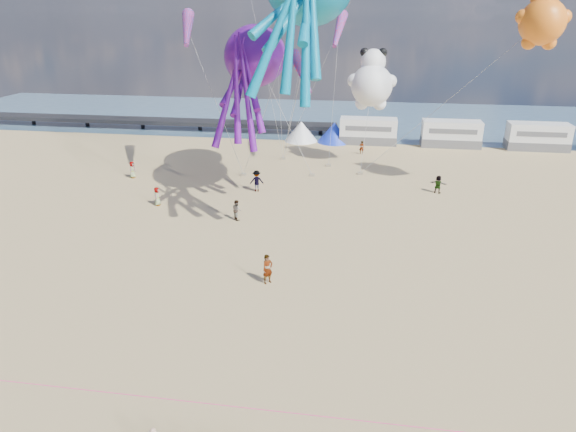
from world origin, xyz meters
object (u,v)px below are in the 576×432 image
object	(u,v)px
sandbag_a	(244,175)
sandbag_e	(283,159)
beachgoer_4	(438,184)
sandbag_b	(312,175)
beachgoer_0	(132,170)
beachgoer_6	(157,196)
kite_octopus_purple	(255,56)
windsock_mid	(339,30)
kite_panda	(372,85)
standing_person	(268,269)
tent_blue	(334,132)
beachgoer_5	(362,147)
windsock_left	(187,29)
beachgoer_2	(257,181)
kite_teddy_orange	(542,22)
sandbag_c	(360,173)
motorhome_2	(538,137)
motorhome_0	(368,131)
beachgoer_1	(237,210)
sandbag_d	(329,165)
tent_white	(301,131)
windsock_right	(302,72)
motorhome_1	(451,134)

from	to	relation	value
sandbag_a	sandbag_e	size ratio (longest dim) A/B	1.00
beachgoer_4	sandbag_b	size ratio (longest dim) A/B	3.16
beachgoer_0	beachgoer_6	distance (m)	8.40
kite_octopus_purple	windsock_mid	xyz separation A→B (m)	(6.89, 4.17, 2.02)
sandbag_a	kite_panda	world-z (taller)	kite_panda
standing_person	windsock_mid	size ratio (longest dim) A/B	0.30
tent_blue	sandbag_a	xyz separation A→B (m)	(-7.67, -14.74, -1.09)
beachgoer_5	windsock_left	size ratio (longest dim) A/B	0.22
standing_person	sandbag_e	world-z (taller)	standing_person
beachgoer_2	kite_teddy_orange	size ratio (longest dim) A/B	0.33
beachgoer_0	beachgoer_5	xyz separation A→B (m)	(21.27, 11.92, -0.04)
sandbag_b	sandbag_c	bearing A→B (deg)	15.20
motorhome_2	beachgoer_6	distance (m)	42.84
kite_panda	sandbag_a	bearing A→B (deg)	178.82
motorhome_0	beachgoer_5	xyz separation A→B (m)	(-0.61, -5.06, -0.75)
tent_blue	standing_person	world-z (taller)	tent_blue
sandbag_c	windsock_mid	world-z (taller)	windsock_mid
kite_octopus_purple	beachgoer_1	bearing A→B (deg)	-99.15
beachgoer_1	sandbag_d	size ratio (longest dim) A/B	3.10
beachgoer_2	standing_person	bearing A→B (deg)	89.13
tent_white	beachgoer_6	xyz separation A→B (m)	(-8.73, -23.62, -0.43)
sandbag_d	kite_teddy_orange	size ratio (longest dim) A/B	0.09
sandbag_d	kite_octopus_purple	xyz separation A→B (m)	(-6.28, -4.95, 10.99)
beachgoer_5	sandbag_d	xyz separation A→B (m)	(-3.22, -5.30, -0.64)
beachgoer_1	beachgoer_0	bearing A→B (deg)	16.04
windsock_left	windsock_right	xyz separation A→B (m)	(10.62, -5.31, -2.86)
sandbag_b	windsock_mid	distance (m)	13.45
tent_white	kite_octopus_purple	xyz separation A→B (m)	(-2.11, -15.30, 9.90)
beachgoer_4	beachgoer_6	world-z (taller)	beachgoer_4
beachgoer_5	beachgoer_2	bearing A→B (deg)	57.92
kite_teddy_orange	motorhome_1	bearing A→B (deg)	74.90
tent_white	standing_person	bearing A→B (deg)	-85.81
motorhome_1	motorhome_0	bearing A→B (deg)	180.00
motorhome_2	kite_panda	world-z (taller)	kite_panda
standing_person	sandbag_b	bearing A→B (deg)	45.45
motorhome_0	motorhome_2	world-z (taller)	same
tent_blue	beachgoer_5	distance (m)	6.10
tent_white	beachgoer_5	size ratio (longest dim) A/B	2.68
motorhome_1	standing_person	distance (m)	37.93
tent_blue	sandbag_c	world-z (taller)	tent_blue
motorhome_1	sandbag_a	distance (m)	25.83
sandbag_b	windsock_right	size ratio (longest dim) A/B	0.10
beachgoer_1	sandbag_c	bearing A→B (deg)	-73.71
tent_white	standing_person	size ratio (longest dim) A/B	2.22
tent_white	sandbag_a	size ratio (longest dim) A/B	8.00
motorhome_0	beachgoer_2	bearing A→B (deg)	-116.50
motorhome_0	beachgoer_0	distance (m)	27.70
motorhome_2	windsock_left	distance (m)	40.09
tent_white	beachgoer_4	bearing A→B (deg)	-50.27
sandbag_c	kite_panda	distance (m)	8.54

